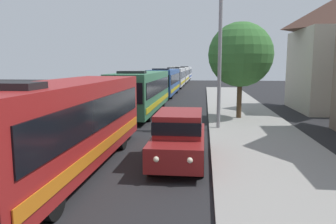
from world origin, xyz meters
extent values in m
cube|color=maroon|center=(-1.30, 14.01, 1.70)|extent=(2.50, 11.16, 2.70)
cube|color=black|center=(-0.03, 14.01, 2.05)|extent=(0.04, 10.27, 1.00)
cube|color=black|center=(-2.57, 14.01, 2.05)|extent=(0.04, 10.27, 1.00)
cube|color=orange|center=(-0.02, 14.01, 0.90)|extent=(0.03, 10.60, 0.36)
cube|color=black|center=(-1.30, 10.66, 3.13)|extent=(1.75, 0.90, 0.16)
cylinder|color=black|center=(-0.20, 10.55, 0.50)|extent=(0.28, 1.00, 1.00)
cylinder|color=black|center=(-0.20, 17.08, 0.50)|extent=(0.28, 1.00, 1.00)
cylinder|color=black|center=(-2.40, 17.08, 0.50)|extent=(0.28, 1.00, 1.00)
cube|color=#33724C|center=(-1.30, 27.83, 1.70)|extent=(2.50, 12.11, 2.70)
cube|color=black|center=(-0.03, 27.83, 2.05)|extent=(0.04, 11.14, 1.00)
cube|color=black|center=(-2.57, 27.83, 2.05)|extent=(0.04, 11.14, 1.00)
cube|color=black|center=(-1.30, 21.75, 2.00)|extent=(2.30, 0.04, 1.20)
cube|color=gold|center=(-0.02, 27.83, 0.90)|extent=(0.03, 11.50, 0.36)
cube|color=black|center=(-1.30, 24.20, 3.13)|extent=(1.75, 0.90, 0.16)
cylinder|color=black|center=(-0.20, 24.07, 0.50)|extent=(0.28, 1.00, 1.00)
cylinder|color=black|center=(-2.40, 24.07, 0.50)|extent=(0.28, 1.00, 1.00)
cylinder|color=black|center=(-0.20, 31.16, 0.50)|extent=(0.28, 1.00, 1.00)
cylinder|color=black|center=(-2.40, 31.16, 0.50)|extent=(0.28, 1.00, 1.00)
cube|color=#284C8C|center=(-1.30, 41.83, 1.70)|extent=(2.50, 12.05, 2.70)
cube|color=black|center=(-0.03, 41.83, 2.05)|extent=(0.04, 11.09, 1.00)
cube|color=black|center=(-2.57, 41.83, 2.05)|extent=(0.04, 11.09, 1.00)
cube|color=black|center=(-1.30, 35.78, 2.00)|extent=(2.30, 0.04, 1.20)
cube|color=gold|center=(-0.02, 41.83, 0.90)|extent=(0.03, 11.45, 0.36)
cube|color=black|center=(-1.30, 38.21, 3.13)|extent=(1.75, 0.90, 0.16)
cylinder|color=black|center=(-0.20, 38.09, 0.50)|extent=(0.28, 1.00, 1.00)
cylinder|color=black|center=(-2.40, 38.09, 0.50)|extent=(0.28, 1.00, 1.00)
cylinder|color=black|center=(-0.20, 45.14, 0.50)|extent=(0.28, 1.00, 1.00)
cylinder|color=black|center=(-2.40, 45.14, 0.50)|extent=(0.28, 1.00, 1.00)
cube|color=silver|center=(-1.30, 55.59, 1.70)|extent=(2.50, 11.22, 2.70)
cube|color=black|center=(-0.03, 55.59, 2.05)|extent=(0.04, 10.32, 1.00)
cube|color=black|center=(-2.57, 55.59, 2.05)|extent=(0.04, 10.32, 1.00)
cube|color=black|center=(-1.30, 49.97, 2.00)|extent=(2.30, 0.04, 1.20)
cube|color=gold|center=(-0.02, 55.59, 0.90)|extent=(0.03, 10.66, 0.36)
cube|color=black|center=(-1.30, 52.23, 3.13)|extent=(1.75, 0.90, 0.16)
cylinder|color=black|center=(-0.20, 52.12, 0.50)|extent=(0.28, 1.00, 1.00)
cylinder|color=black|center=(-2.40, 52.12, 0.50)|extent=(0.28, 1.00, 1.00)
cylinder|color=black|center=(-0.20, 58.68, 0.50)|extent=(0.28, 1.00, 1.00)
cylinder|color=black|center=(-2.40, 58.68, 0.50)|extent=(0.28, 1.00, 1.00)
cube|color=silver|center=(-1.30, 68.74, 1.70)|extent=(2.50, 11.84, 2.70)
cube|color=black|center=(-0.03, 68.74, 2.05)|extent=(0.04, 10.89, 1.00)
cube|color=black|center=(-2.57, 68.74, 2.05)|extent=(0.04, 10.89, 1.00)
cube|color=black|center=(-1.30, 62.80, 2.00)|extent=(2.30, 0.04, 1.20)
cube|color=gold|center=(-0.02, 68.74, 0.90)|extent=(0.03, 11.25, 0.36)
cube|color=black|center=(-1.30, 65.19, 3.13)|extent=(1.75, 0.90, 0.16)
cylinder|color=black|center=(-0.20, 65.07, 0.50)|extent=(0.28, 1.00, 1.00)
cylinder|color=black|center=(-2.40, 65.07, 0.50)|extent=(0.28, 1.00, 1.00)
cylinder|color=black|center=(-0.20, 72.00, 0.50)|extent=(0.28, 1.00, 1.00)
cylinder|color=black|center=(-2.40, 72.00, 0.50)|extent=(0.28, 1.00, 1.00)
cube|color=silver|center=(-1.30, 82.69, 1.70)|extent=(2.50, 11.83, 2.70)
cube|color=black|center=(-0.03, 82.69, 2.05)|extent=(0.04, 10.88, 1.00)
cube|color=black|center=(-2.57, 82.69, 2.05)|extent=(0.04, 10.88, 1.00)
cube|color=black|center=(-1.30, 76.76, 2.00)|extent=(2.30, 0.04, 1.20)
cube|color=navy|center=(-0.02, 82.69, 0.90)|extent=(0.03, 11.24, 0.36)
cube|color=black|center=(-1.30, 79.14, 3.13)|extent=(1.75, 0.90, 0.16)
cylinder|color=black|center=(-0.20, 79.02, 0.50)|extent=(0.28, 1.00, 1.00)
cylinder|color=black|center=(-2.40, 79.02, 0.50)|extent=(0.28, 1.00, 1.00)
cylinder|color=black|center=(-0.20, 85.94, 0.50)|extent=(0.28, 1.00, 1.00)
cylinder|color=black|center=(-2.40, 85.94, 0.50)|extent=(0.28, 1.00, 1.00)
cube|color=maroon|center=(2.40, 15.35, 0.70)|extent=(1.84, 4.59, 0.80)
cube|color=maroon|center=(2.40, 15.50, 1.50)|extent=(1.62, 2.66, 0.80)
cube|color=black|center=(2.40, 15.50, 1.50)|extent=(1.66, 2.75, 0.44)
sphere|color=#F9EFCC|center=(1.89, 13.03, 0.80)|extent=(0.18, 0.18, 0.18)
sphere|color=#F9EFCC|center=(2.91, 13.03, 0.80)|extent=(0.18, 0.18, 0.18)
cylinder|color=black|center=(1.58, 13.92, 0.35)|extent=(0.22, 0.70, 0.70)
cylinder|color=black|center=(3.22, 13.92, 0.35)|extent=(0.22, 0.70, 0.70)
cylinder|color=black|center=(1.58, 16.77, 0.35)|extent=(0.22, 0.70, 0.70)
cylinder|color=black|center=(3.22, 16.77, 0.35)|extent=(0.22, 0.70, 0.70)
cube|color=white|center=(-4.60, 89.47, 1.45)|extent=(2.30, 1.80, 2.20)
cube|color=silver|center=(-4.60, 93.25, 1.80)|extent=(2.35, 5.76, 2.70)
cube|color=black|center=(-4.60, 88.55, 1.75)|extent=(2.07, 0.04, 0.90)
cylinder|color=black|center=(-5.63, 89.47, 0.45)|extent=(0.26, 0.90, 0.90)
cylinder|color=black|center=(-3.57, 89.47, 0.45)|extent=(0.26, 0.90, 0.90)
cylinder|color=black|center=(-5.63, 94.43, 0.45)|extent=(0.26, 0.90, 0.90)
cylinder|color=black|center=(-3.57, 94.43, 0.45)|extent=(0.26, 0.90, 0.90)
cylinder|color=gray|center=(4.10, 21.76, 4.63)|extent=(0.20, 0.20, 8.96)
cylinder|color=#4C3823|center=(5.58, 25.37, 1.37)|extent=(0.32, 0.32, 2.44)
sphere|color=#387033|center=(5.58, 25.37, 4.25)|extent=(4.15, 4.15, 4.15)
camera|label=1|loc=(3.30, 3.59, 3.61)|focal=35.15mm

